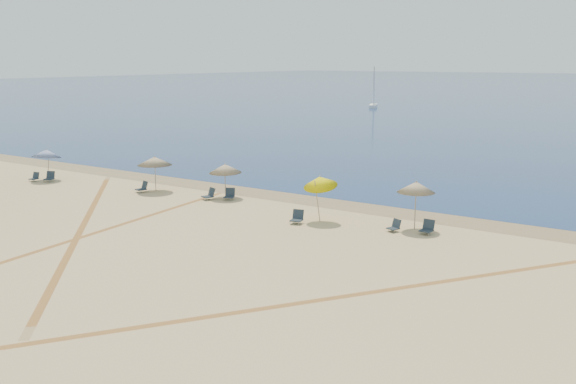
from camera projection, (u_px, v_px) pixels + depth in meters
name	position (u px, v px, depth m)	size (l,w,h in m)	color
wet_sand	(323.00, 201.00, 39.78)	(500.00, 500.00, 0.00)	olive
umbrella_0	(46.00, 153.00, 46.43)	(2.11, 2.15, 2.36)	gray
umbrella_1	(155.00, 161.00, 42.51)	(2.31, 2.31, 2.39)	gray
umbrella_2	(225.00, 168.00, 40.54)	(2.07, 2.09, 2.23)	gray
umbrella_3	(320.00, 181.00, 34.47)	(1.86, 1.93, 2.72)	gray
umbrella_4	(416.00, 187.00, 32.85)	(1.95, 1.95, 2.58)	gray
chair_0	(35.00, 177.00, 46.44)	(0.63, 0.70, 0.64)	#1B232B
chair_1	(50.00, 177.00, 46.24)	(0.85, 0.90, 0.74)	#1B232B
chair_2	(143.00, 187.00, 42.55)	(0.78, 0.85, 0.73)	#1B232B
chair_3	(209.00, 194.00, 40.29)	(0.82, 0.88, 0.74)	#1B232B
chair_4	(230.00, 195.00, 40.27)	(0.84, 0.89, 0.73)	#1B232B
chair_5	(297.00, 217.00, 34.46)	(0.76, 0.83, 0.73)	#1B232B
chair_6	(395.00, 226.00, 32.85)	(0.69, 0.75, 0.62)	#1B232B
chair_7	(427.00, 228.00, 32.35)	(0.62, 0.72, 0.72)	#1B232B
sailboat_1	(374.00, 95.00, 117.11)	(3.09, 5.07, 7.39)	white
tire_tracks	(132.00, 252.00, 29.30)	(55.54, 43.26, 0.00)	tan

